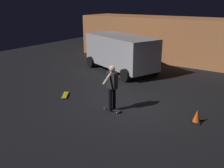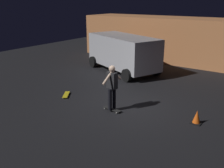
% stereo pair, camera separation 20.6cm
% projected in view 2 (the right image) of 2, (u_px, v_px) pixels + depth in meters
% --- Properties ---
extents(ground_plane, '(28.00, 28.00, 0.00)m').
position_uv_depth(ground_plane, '(127.00, 105.00, 10.08)').
color(ground_plane, black).
extents(low_building, '(13.73, 3.11, 2.83)m').
position_uv_depth(low_building, '(180.00, 40.00, 17.00)').
color(low_building, '#C67A47').
rests_on(low_building, ground_plane).
extents(parked_van, '(4.98, 3.58, 2.03)m').
position_uv_depth(parked_van, '(123.00, 51.00, 14.52)').
color(parked_van, '#B2B2B7').
rests_on(parked_van, ground_plane).
extents(skateboard_ridden, '(0.80, 0.29, 0.07)m').
position_uv_depth(skateboard_ridden, '(112.00, 109.00, 9.58)').
color(skateboard_ridden, black).
rests_on(skateboard_ridden, ground_plane).
extents(skateboard_spare, '(0.61, 0.75, 0.07)m').
position_uv_depth(skateboard_spare, '(66.00, 95.00, 11.04)').
color(skateboard_spare, gold).
rests_on(skateboard_spare, ground_plane).
extents(skater, '(0.40, 0.99, 1.67)m').
position_uv_depth(skater, '(112.00, 84.00, 9.27)').
color(skater, black).
rests_on(skater, skateboard_ridden).
extents(traffic_cone, '(0.34, 0.34, 0.46)m').
position_uv_depth(traffic_cone, '(197.00, 118.00, 8.55)').
color(traffic_cone, black).
rests_on(traffic_cone, ground_plane).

